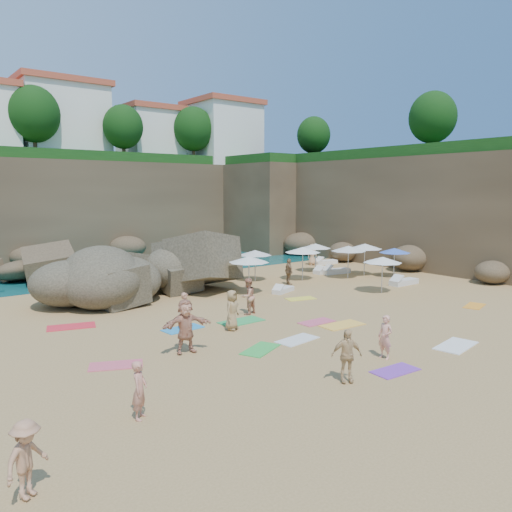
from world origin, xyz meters
TOP-DOWN VIEW (x-y plane):
  - ground at (0.00, 0.00)m, footprint 120.00×120.00m
  - seawater at (0.00, 30.00)m, footprint 120.00×120.00m
  - cliff_back at (2.00, 25.00)m, footprint 44.00×8.00m
  - cliff_right at (19.00, 8.00)m, footprint 8.00×30.00m
  - cliff_corner at (17.00, 20.00)m, footprint 10.00×12.00m
  - clifftop_buildings at (2.96, 25.79)m, footprint 28.48×9.48m
  - clifftop_trees at (4.78, 19.52)m, footprint 35.60×23.82m
  - rock_outcrop at (-3.81, 6.27)m, footprint 10.08×8.97m
  - parasol_0 at (2.91, 7.97)m, footprint 2.01×2.01m
  - parasol_1 at (3.83, 5.44)m, footprint 2.07×2.07m
  - parasol_2 at (6.41, 3.90)m, footprint 2.23×2.23m
  - parasol_3 at (9.33, 5.71)m, footprint 2.09×2.09m
  - parasol_4 at (9.19, 2.60)m, footprint 2.23×2.23m
  - parasol_5 at (1.21, 2.61)m, footprint 2.21×2.21m
  - parasol_6 at (1.97, 7.23)m, footprint 2.04×2.04m
  - parasol_7 at (10.84, 2.64)m, footprint 2.26×2.26m
  - parasol_10 at (11.90, 1.06)m, footprint 2.02×2.02m
  - parasol_11 at (7.25, -1.63)m, footprint 2.13×2.13m
  - lounger_0 at (3.29, 9.57)m, footprint 1.71×1.37m
  - lounger_1 at (9.45, 5.01)m, footprint 1.84×0.89m
  - lounger_2 at (12.51, 7.82)m, footprint 1.96×0.86m
  - lounger_3 at (3.01, 1.82)m, footprint 1.70×1.04m
  - lounger_4 at (9.91, 4.33)m, footprint 2.14×1.00m
  - lounger_5 at (10.24, -0.94)m, footprint 2.04×0.72m
  - towel_1 at (-8.96, -3.69)m, footprint 1.89×1.48m
  - towel_3 at (-4.23, -5.29)m, footprint 1.87×1.45m
  - towel_4 at (0.50, -4.88)m, footprint 1.94×1.06m
  - towel_5 at (-2.41, -5.26)m, footprint 1.82×1.07m
  - towel_6 at (-2.17, -9.56)m, footprint 1.63×0.90m
  - towel_7 at (-8.63, 1.88)m, footprint 2.10×1.46m
  - towel_8 at (-5.10, -1.25)m, footprint 1.73×0.98m
  - towel_9 at (-0.01, -3.87)m, footprint 1.61×0.82m
  - towel_10 at (8.26, -6.47)m, footprint 1.67×1.15m
  - towel_11 at (-2.52, -1.80)m, footprint 1.97×1.01m
  - towel_12 at (2.62, -0.03)m, footprint 1.69×1.15m
  - towel_13 at (1.70, -9.35)m, footprint 2.09×1.28m
  - person_stand_0 at (-9.95, -7.68)m, footprint 0.63×0.64m
  - person_stand_1 at (-1.50, -0.90)m, footprint 0.95×0.82m
  - person_stand_2 at (1.87, 11.36)m, footprint 1.09×1.25m
  - person_stand_3 at (4.70, 3.26)m, footprint 0.66×1.01m
  - person_stand_4 at (11.34, 8.09)m, footprint 0.89×0.65m
  - person_stand_5 at (-7.74, 6.48)m, footprint 1.50×0.86m
  - person_stand_6 at (-1.47, -8.60)m, footprint 0.36×0.55m
  - person_lie_0 at (-13.00, -9.45)m, footprint 1.62×1.77m
  - person_lie_1 at (-4.10, -9.23)m, footprint 1.59×1.85m
  - person_lie_2 at (-3.58, -2.59)m, footprint 1.47×1.80m
  - person_lie_3 at (-6.51, -3.98)m, footprint 2.07×2.18m
  - person_lie_4 at (-5.10, -1.47)m, footprint 0.85×1.60m

SIDE VIEW (x-z plane):
  - ground at x=0.00m, z-range 0.00..0.00m
  - rock_outcrop at x=-3.81m, z-range -1.66..1.66m
  - seawater at x=0.00m, z-range 0.00..0.00m
  - towel_10 at x=8.26m, z-range 0.00..0.03m
  - towel_12 at x=2.62m, z-range 0.00..0.03m
  - towel_6 at x=-2.17m, z-range 0.00..0.03m
  - towel_9 at x=-0.01m, z-range 0.00..0.03m
  - towel_8 at x=-5.10m, z-range 0.00..0.03m
  - towel_3 at x=-4.23m, z-range 0.00..0.03m
  - towel_1 at x=-8.96m, z-range 0.00..0.03m
  - towel_5 at x=-2.41m, z-range 0.00..0.03m
  - towel_4 at x=0.50m, z-range 0.00..0.03m
  - towel_7 at x=-8.63m, z-range 0.00..0.03m
  - towel_13 at x=1.70m, z-range 0.00..0.03m
  - towel_11 at x=-2.52m, z-range 0.00..0.03m
  - lounger_3 at x=3.01m, z-range 0.00..0.25m
  - lounger_0 at x=3.29m, z-range 0.00..0.26m
  - lounger_1 at x=9.45m, z-range 0.00..0.27m
  - lounger_2 at x=12.51m, z-range 0.00..0.30m
  - lounger_5 at x=10.24m, z-range 0.00..0.31m
  - lounger_4 at x=9.91m, z-range 0.00..0.32m
  - person_lie_4 at x=-5.10m, z-range 0.00..0.36m
  - person_lie_1 at x=-4.10m, z-range 0.00..0.39m
  - person_lie_0 at x=-13.00m, z-range 0.00..0.40m
  - person_lie_2 at x=-3.58m, z-range 0.00..0.43m
  - person_lie_3 at x=-6.51m, z-range 0.00..0.50m
  - person_stand_0 at x=-9.95m, z-range 0.00..1.49m
  - person_stand_6 at x=-1.47m, z-range 0.00..1.50m
  - person_stand_5 at x=-7.74m, z-range 0.00..1.56m
  - person_stand_3 at x=4.70m, z-range 0.00..1.59m
  - person_stand_4 at x=11.34m, z-range 0.00..1.62m
  - person_stand_1 at x=-1.50m, z-range 0.00..1.67m
  - person_stand_2 at x=1.87m, z-range 0.00..1.84m
  - parasol_0 at x=2.91m, z-range 0.79..2.69m
  - parasol_10 at x=11.90m, z-range 0.80..2.71m
  - parasol_6 at x=1.97m, z-range 0.81..2.74m
  - parasol_1 at x=3.83m, z-range 0.82..2.78m
  - parasol_3 at x=9.33m, z-range 0.83..2.80m
  - parasol_11 at x=7.25m, z-range 0.84..2.85m
  - parasol_5 at x=1.21m, z-range 0.87..2.97m
  - parasol_2 at x=6.41m, z-range 0.88..2.99m
  - parasol_4 at x=9.19m, z-range 0.88..2.99m
  - parasol_7 at x=10.84m, z-range 0.89..3.03m
  - cliff_back at x=2.00m, z-range 0.00..8.00m
  - cliff_right at x=19.00m, z-range 0.00..8.00m
  - cliff_corner at x=17.00m, z-range 0.00..8.00m
  - clifftop_buildings at x=2.96m, z-range 7.74..14.74m
  - clifftop_trees at x=4.78m, z-range 9.06..13.46m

